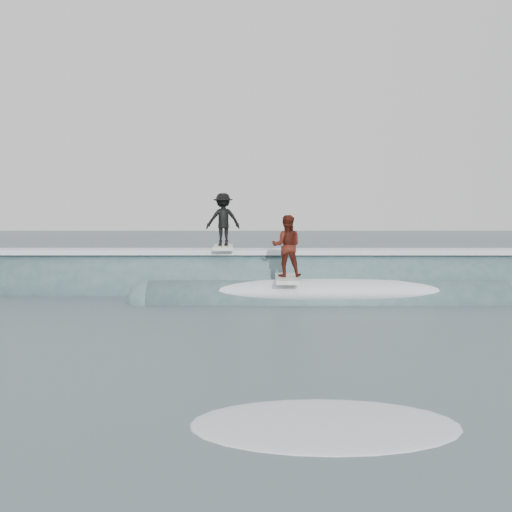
{
  "coord_description": "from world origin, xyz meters",
  "views": [
    {
      "loc": [
        0.05,
        -9.66,
        2.16
      ],
      "look_at": [
        0.0,
        5.81,
        1.1
      ],
      "focal_mm": 40.0,
      "sensor_mm": 36.0,
      "label": 1
    }
  ],
  "objects": [
    {
      "name": "ground",
      "position": [
        0.0,
        0.0,
        0.0
      ],
      "size": [
        160.0,
        160.0,
        0.0
      ],
      "primitive_type": "plane",
      "color": "#3A4A54",
      "rests_on": "ground"
    },
    {
      "name": "surfer_black",
      "position": [
        -0.95,
        6.81,
        2.0
      ],
      "size": [
        1.08,
        2.02,
        1.61
      ],
      "color": "silver",
      "rests_on": "ground"
    },
    {
      "name": "breaking_wave",
      "position": [
        0.27,
        6.49,
        0.04
      ],
      "size": [
        21.4,
        3.94,
        2.33
      ],
      "color": "#395B60",
      "rests_on": "ground"
    },
    {
      "name": "whitewater",
      "position": [
        1.13,
        -1.21,
        0.0
      ],
      "size": [
        16.57,
        8.15,
        0.1
      ],
      "color": "white",
      "rests_on": "ground"
    },
    {
      "name": "far_swells",
      "position": [
        -1.75,
        17.65,
        0.0
      ],
      "size": [
        36.25,
        8.65,
        0.8
      ],
      "color": "#395B60",
      "rests_on": "ground"
    },
    {
      "name": "surfer_red",
      "position": [
        0.77,
        4.61,
        1.32
      ],
      "size": [
        0.78,
        2.01,
        1.64
      ],
      "color": "silver",
      "rests_on": "ground"
    }
  ]
}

